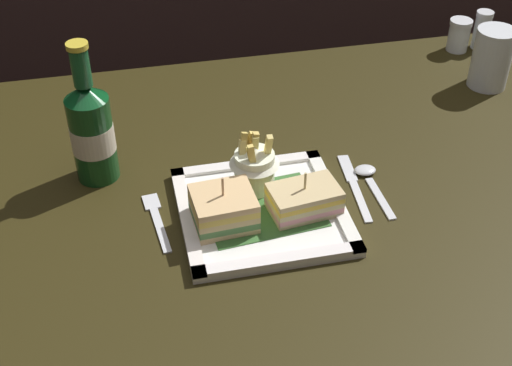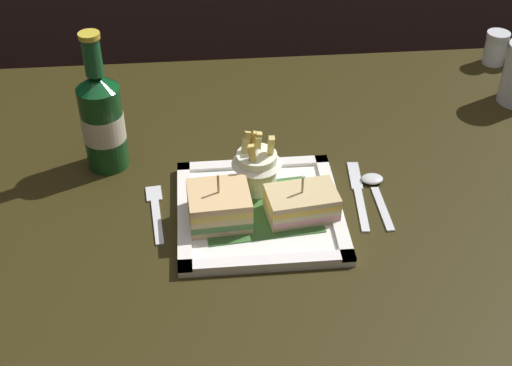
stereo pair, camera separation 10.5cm
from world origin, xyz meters
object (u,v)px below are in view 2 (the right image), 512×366
beer_bottle (102,119)px  spoon (375,187)px  square_plate (260,212)px  knife (358,192)px  salt_shaker (495,50)px  sandwich_half_right (302,204)px  fork (156,210)px  sandwich_half_left (219,206)px  dining_table (253,256)px  fries_cup (257,165)px

beer_bottle → spoon: (0.42, -0.11, -0.08)m
square_plate → beer_bottle: 0.29m
knife → salt_shaker: 0.53m
sandwich_half_right → fork: bearing=169.4°
sandwich_half_left → knife: size_ratio=0.55×
knife → salt_shaker: size_ratio=2.55×
spoon → dining_table: bearing=177.5°
beer_bottle → spoon: beer_bottle is taller
square_plate → beer_bottle: (-0.23, 0.15, 0.08)m
fries_cup → knife: (0.16, -0.01, -0.05)m
knife → square_plate: bearing=-166.1°
dining_table → knife: size_ratio=7.81×
beer_bottle → salt_shaker: bearing=20.4°
sandwich_half_left → fork: sandwich_half_left is taller
fries_cup → beer_bottle: bearing=156.8°
fork → knife: size_ratio=0.80×
dining_table → beer_bottle: bearing=156.9°
sandwich_half_right → fries_cup: (-0.06, 0.07, 0.02)m
beer_bottle → fork: (0.08, -0.13, -0.09)m
sandwich_half_right → square_plate: bearing=164.5°
dining_table → salt_shaker: size_ratio=19.89×
dining_table → beer_bottle: (-0.23, 0.10, 0.23)m
beer_bottle → square_plate: bearing=-32.9°
sandwich_half_left → beer_bottle: bearing=136.0°
sandwich_half_right → spoon: sandwich_half_right is taller
beer_bottle → salt_shaker: size_ratio=3.49×
fries_cup → knife: fries_cup is taller
knife → beer_bottle: bearing=164.0°
sandwich_half_left → square_plate: bearing=15.5°
fork → knife: 0.31m
sandwich_half_left → spoon: 0.26m
salt_shaker → spoon: bearing=-130.7°
sandwich_half_right → knife: sandwich_half_right is taller
sandwich_half_left → beer_bottle: beer_bottle is taller
square_plate → beer_bottle: beer_bottle is taller
square_plate → knife: square_plate is taller
fork → knife: same height
fork → beer_bottle: bearing=121.7°
square_plate → fries_cup: 0.07m
fries_cup → dining_table: bearing=153.7°
beer_bottle → fork: bearing=-58.3°
fork → fries_cup: bearing=10.0°
sandwich_half_left → dining_table: bearing=52.3°
fork → sandwich_half_left: bearing=-22.9°
beer_bottle → knife: (0.39, -0.11, -0.09)m
sandwich_half_left → fries_cup: 0.09m
fork → spoon: bearing=3.7°
sandwich_half_left → knife: bearing=14.3°
sandwich_half_left → sandwich_half_right: bearing=0.0°
fork → dining_table: bearing=11.5°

